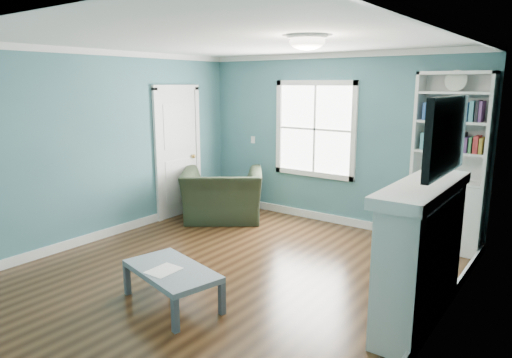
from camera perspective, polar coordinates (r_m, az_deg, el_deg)
The scene contains 13 objects.
floor at distance 5.39m, azimuth -3.28°, elevation -11.69°, with size 5.00×5.00×0.00m, color black.
room_walls at distance 4.97m, azimuth -3.50°, elevation 5.25°, with size 5.00×5.00×5.00m.
trim at distance 5.03m, azimuth -3.45°, elevation 1.34°, with size 4.50×5.00×2.60m.
window at distance 7.21m, azimuth 7.36°, elevation 6.18°, with size 1.40×0.06×1.50m.
bookshelf at distance 6.38m, azimuth 22.89°, elevation -0.18°, with size 0.90×0.35×2.31m.
fireplace at distance 4.42m, azimuth 20.05°, elevation -8.97°, with size 0.44×1.58×1.30m.
tv at distance 4.14m, azimuth 22.72°, elevation 5.02°, with size 0.06×1.10×0.65m, color black.
door at distance 7.56m, azimuth -9.71°, elevation 3.49°, with size 0.12×0.98×2.17m.
ceiling_fixture at distance 4.53m, azimuth 6.42°, elevation 16.82°, with size 0.38×0.38×0.15m.
light_switch at distance 7.88m, azimuth -0.37°, elevation 4.93°, with size 0.08×0.01×0.12m, color white.
recliner at distance 7.28m, azimuth -4.21°, elevation -0.95°, with size 1.24×0.81×1.08m, color black.
coffee_table at distance 4.65m, azimuth -10.48°, elevation -11.46°, with size 1.13×0.79×0.37m.
paper_sheet at distance 4.59m, azimuth -11.46°, elevation -11.13°, with size 0.24×0.31×0.00m, color white.
Camera 1 is at (3.15, -3.81, 2.15)m, focal length 32.00 mm.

